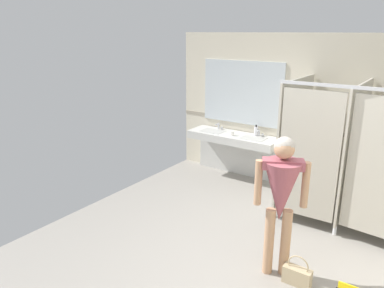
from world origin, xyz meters
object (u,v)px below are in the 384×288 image
(soap_dispenser, at_px, (256,131))
(paper_cup, at_px, (232,133))
(person_standing, at_px, (281,191))
(handbag, at_px, (297,275))

(soap_dispenser, bearing_deg, paper_cup, -144.76)
(person_standing, bearing_deg, paper_cup, 129.47)
(person_standing, distance_m, paper_cup, 2.81)
(handbag, bearing_deg, paper_cup, 132.78)
(person_standing, height_order, paper_cup, person_standing)
(soap_dispenser, bearing_deg, handbag, -55.28)
(handbag, distance_m, soap_dispenser, 3.11)
(handbag, height_order, paper_cup, paper_cup)
(handbag, relative_size, paper_cup, 4.23)
(paper_cup, bearing_deg, person_standing, -50.53)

